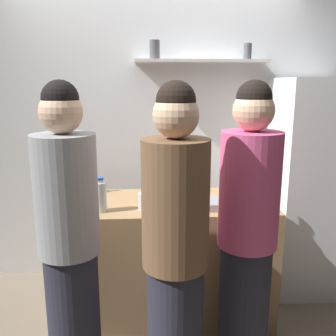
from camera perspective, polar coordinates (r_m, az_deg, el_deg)
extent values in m
cube|color=white|center=(3.34, -2.19, 5.27)|extent=(4.80, 0.10, 2.60)
cube|color=silver|center=(3.19, 5.13, 16.05)|extent=(1.10, 0.22, 0.02)
cylinder|color=#4C4C51|center=(3.17, -2.07, 17.72)|extent=(0.08, 0.08, 0.15)
cylinder|color=#4C4C51|center=(3.28, 12.13, 17.11)|extent=(0.07, 0.07, 0.13)
cube|color=white|center=(3.32, 20.76, -2.78)|extent=(0.59, 0.61, 1.79)
cube|color=#9E7A51|center=(2.88, 0.00, -13.72)|extent=(1.50, 0.68, 0.90)
cube|color=gray|center=(2.59, 4.22, -5.48)|extent=(0.34, 0.24, 0.05)
cylinder|color=#B2B2B7|center=(2.54, -3.29, -5.09)|extent=(0.12, 0.12, 0.11)
cylinder|color=silver|center=(2.53, -3.08, -3.73)|extent=(0.02, 0.04, 0.16)
cylinder|color=silver|center=(2.50, -3.16, -3.69)|extent=(0.01, 0.01, 0.19)
cylinder|color=silver|center=(2.52, -3.22, -3.60)|extent=(0.01, 0.01, 0.18)
cylinder|color=silver|center=(2.50, -3.79, -4.07)|extent=(0.01, 0.01, 0.16)
cylinder|color=#19471E|center=(2.69, 11.72, -3.28)|extent=(0.07, 0.07, 0.21)
cylinder|color=#19471E|center=(2.65, 11.86, -0.28)|extent=(0.03, 0.03, 0.08)
cylinder|color=black|center=(2.64, 11.91, 0.73)|extent=(0.03, 0.03, 0.02)
cylinder|color=#B2BFB2|center=(2.95, -13.71, -1.89)|extent=(0.07, 0.07, 0.21)
cylinder|color=#B2BFB2|center=(2.92, -13.86, 0.85)|extent=(0.03, 0.03, 0.08)
cylinder|color=#333333|center=(2.91, -13.91, 1.77)|extent=(0.03, 0.03, 0.02)
cylinder|color=#472814|center=(2.86, 0.22, -1.95)|extent=(0.07, 0.07, 0.22)
cylinder|color=#472814|center=(2.82, 0.22, 1.13)|extent=(0.03, 0.03, 0.10)
cylinder|color=maroon|center=(2.81, 0.22, 2.27)|extent=(0.03, 0.03, 0.02)
cylinder|color=silver|center=(2.52, -10.40, -4.41)|extent=(0.09, 0.09, 0.20)
cylinder|color=silver|center=(2.49, -10.50, -1.98)|extent=(0.05, 0.05, 0.02)
cylinder|color=blue|center=(2.48, -10.52, -1.58)|extent=(0.06, 0.06, 0.02)
cylinder|color=#262633|center=(2.44, 11.53, -20.38)|extent=(0.30, 0.30, 0.83)
cylinder|color=#D14C7F|center=(2.13, 12.42, -3.33)|extent=(0.34, 0.34, 0.66)
sphere|color=#D8AD8C|center=(2.05, 13.02, 8.60)|extent=(0.23, 0.23, 0.23)
sphere|color=black|center=(2.05, 13.12, 10.48)|extent=(0.19, 0.19, 0.19)
cylinder|color=#262633|center=(2.20, 1.06, -24.22)|extent=(0.30, 0.30, 0.83)
cylinder|color=brown|center=(1.85, 1.16, -5.58)|extent=(0.34, 0.34, 0.66)
sphere|color=#D8AD8C|center=(1.76, 1.22, 8.12)|extent=(0.22, 0.22, 0.22)
sphere|color=black|center=(1.76, 1.23, 10.31)|extent=(0.19, 0.19, 0.19)
cylinder|color=#262633|center=(2.39, -14.24, -21.38)|extent=(0.30, 0.30, 0.83)
cylinder|color=gray|center=(2.07, -15.38, -4.01)|extent=(0.34, 0.34, 0.66)
sphere|color=#D8AD8C|center=(1.99, -16.14, 8.27)|extent=(0.22, 0.22, 0.22)
sphere|color=black|center=(1.98, -16.26, 10.21)|extent=(0.19, 0.19, 0.19)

